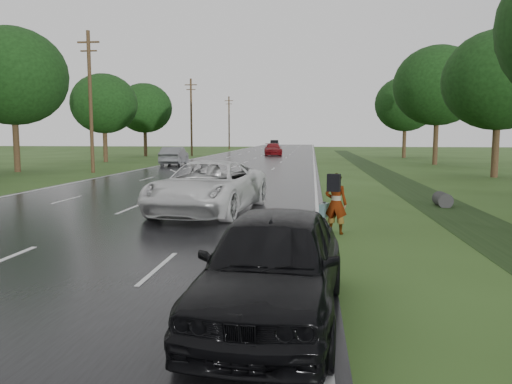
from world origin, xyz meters
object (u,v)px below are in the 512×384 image
Objects in this scene: pedestrian at (335,203)px; dark_sedan at (273,264)px; silver_sedan at (174,156)px; white_pickup at (208,187)px.

dark_sedan is (-1.18, -6.63, -0.02)m from pedestrian.
pedestrian reaches higher than silver_sedan.
white_pickup is 1.35× the size of dark_sedan.
pedestrian is 0.34× the size of silver_sedan.
pedestrian is 32.03m from silver_sedan.
silver_sedan is at bearing 115.50° from white_pickup.
silver_sedan is at bearing -48.40° from pedestrian.
pedestrian reaches higher than dark_sedan.
dark_sedan is at bearing 103.75° from silver_sedan.
white_pickup is at bearing 104.06° from silver_sedan.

